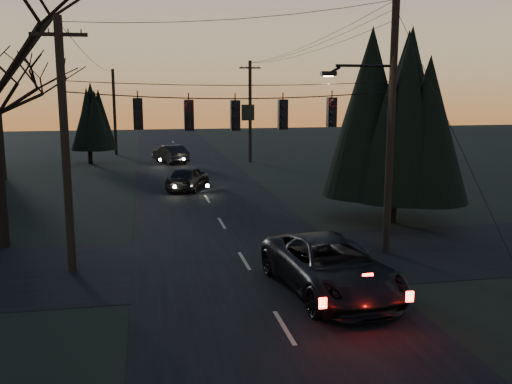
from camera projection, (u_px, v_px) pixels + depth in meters
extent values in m
cube|color=black|center=(211.00, 206.00, 30.39)|extent=(8.00, 120.00, 0.02)
cube|color=black|center=(244.00, 261.00, 20.74)|extent=(60.00, 7.00, 0.02)
cylinder|color=black|center=(236.00, 91.00, 19.61)|extent=(11.50, 0.04, 0.04)
cylinder|color=black|center=(393.00, 205.00, 26.71)|extent=(0.36, 0.36, 1.60)
cone|color=black|center=(397.00, 121.00, 26.01)|extent=(4.67, 4.67, 7.09)
cylinder|color=black|center=(1.00, 147.00, 38.82)|extent=(0.44, 0.44, 4.53)
cylinder|color=black|center=(90.00, 154.00, 47.61)|extent=(0.36, 0.36, 1.60)
cone|color=black|center=(89.00, 121.00, 47.12)|extent=(3.48, 3.48, 4.70)
imported|color=black|center=(331.00, 267.00, 17.38)|extent=(3.43, 6.30, 1.67)
imported|color=black|center=(188.00, 178.00, 35.28)|extent=(3.29, 4.79, 1.51)
imported|color=black|center=(170.00, 154.00, 48.10)|extent=(3.01, 4.83, 1.50)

